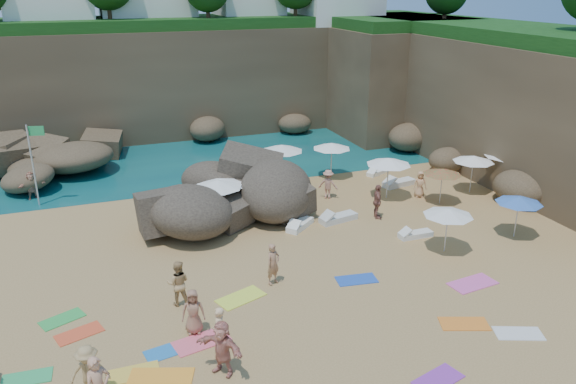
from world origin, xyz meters
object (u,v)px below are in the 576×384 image
object	(u,v)px
flag_pole	(34,155)
parasol_1	(332,146)
person_stand_5	(32,185)
person_stand_6	(219,331)
person_stand_4	(420,184)
person_stand_3	(377,202)
parasol_0	(218,184)
person_stand_1	(178,283)
rock_outcrop	(220,212)
lounger_0	(281,183)
parasol_2	(282,148)
person_stand_2	(328,184)

from	to	relation	value
flag_pole	parasol_1	distance (m)	16.62
person_stand_5	person_stand_6	xyz separation A→B (m)	(6.42, -17.15, 0.06)
person_stand_4	parasol_1	bearing A→B (deg)	144.31
person_stand_3	person_stand_4	size ratio (longest dim) A/B	1.21
parasol_0	person_stand_1	bearing A→B (deg)	-115.05
person_stand_1	person_stand_5	size ratio (longest dim) A/B	1.13
rock_outcrop	parasol_0	size ratio (longest dim) A/B	3.01
flag_pole	lounger_0	xyz separation A→B (m)	(13.19, -1.48, -2.71)
person_stand_4	person_stand_5	distance (m)	21.54
parasol_2	parasol_1	bearing A→B (deg)	-0.26
rock_outcrop	parasol_1	xyz separation A→B (m)	(7.74, 3.06, 2.01)
parasol_0	person_stand_6	xyz separation A→B (m)	(-2.49, -10.24, -1.26)
person_stand_5	parasol_2	bearing A→B (deg)	-27.36
person_stand_3	person_stand_2	bearing A→B (deg)	35.43
person_stand_3	person_stand_6	bearing A→B (deg)	144.86
rock_outcrop	lounger_0	world-z (taller)	rock_outcrop
person_stand_1	person_stand_2	xyz separation A→B (m)	(9.69, 8.13, -0.06)
lounger_0	person_stand_6	size ratio (longest dim) A/B	1.00
person_stand_1	person_stand_3	bearing A→B (deg)	-141.97
lounger_0	person_stand_6	xyz separation A→B (m)	(-7.25, -14.50, 0.71)
parasol_1	person_stand_5	distance (m)	17.25
person_stand_1	person_stand_3	xyz separation A→B (m)	(10.88, 4.70, 0.01)
rock_outcrop	person_stand_4	world-z (taller)	person_stand_4
parasol_0	lounger_0	xyz separation A→B (m)	(4.76, 4.26, -1.97)
person_stand_2	parasol_0	bearing A→B (deg)	47.26
parasol_1	parasol_2	size ratio (longest dim) A/B	0.92
rock_outcrop	person_stand_6	size ratio (longest dim) A/B	4.33
rock_outcrop	person_stand_1	bearing A→B (deg)	-113.44
rock_outcrop	person_stand_1	world-z (taller)	person_stand_1
person_stand_4	lounger_0	bearing A→B (deg)	165.63
lounger_0	rock_outcrop	bearing A→B (deg)	-172.03
parasol_0	person_stand_2	distance (m)	6.74
parasol_1	person_stand_4	size ratio (longest dim) A/B	1.55
person_stand_1	person_stand_4	world-z (taller)	person_stand_1
person_stand_5	person_stand_6	size ratio (longest dim) A/B	0.93
person_stand_1	person_stand_5	bearing A→B (deg)	-52.75
parasol_2	person_stand_1	size ratio (longest dim) A/B	1.43
person_stand_1	person_stand_6	distance (m)	3.48
flag_pole	parasol_0	size ratio (longest dim) A/B	1.84
flag_pole	parasol_1	world-z (taller)	flag_pole
person_stand_2	person_stand_4	xyz separation A→B (m)	(4.90, -1.57, -0.08)
person_stand_1	parasol_2	bearing A→B (deg)	-110.90
lounger_0	person_stand_1	size ratio (longest dim) A/B	0.94
rock_outcrop	person_stand_3	distance (m)	8.17
rock_outcrop	parasol_1	bearing A→B (deg)	21.60
lounger_0	person_stand_3	size ratio (longest dim) A/B	0.93
parasol_2	person_stand_3	distance (m)	7.32
person_stand_5	parasol_1	bearing A→B (deg)	-25.59
parasol_1	person_stand_2	bearing A→B (deg)	-117.04
parasol_1	person_stand_1	xyz separation A→B (m)	(-11.33, -11.34, -1.12)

